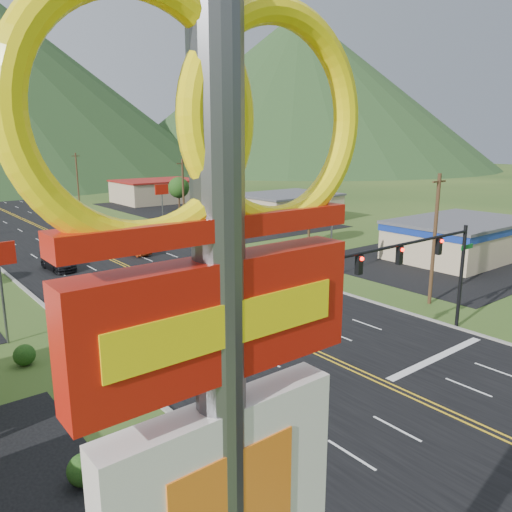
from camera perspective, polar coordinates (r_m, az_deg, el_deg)
pylon_sign at (r=6.19m, az=-4.00°, el=-16.65°), size 4.32×0.60×14.00m
traffic_signal at (r=31.97m, az=19.13°, el=-0.35°), size 13.10×0.43×7.00m
building_east_near at (r=57.94m, az=22.34°, el=2.08°), size 15.40×10.40×4.10m
building_east_mid at (r=78.17m, az=3.59°, el=5.58°), size 14.40×11.40×4.30m
building_east_far at (r=104.67m, az=-11.14°, el=7.32°), size 16.40×12.40×4.50m
pole_sign_east_a at (r=45.51m, az=8.67°, el=3.71°), size 2.00×0.18×6.40m
pole_sign_east_b at (r=71.02m, az=-10.71°, el=6.97°), size 2.00×0.18×6.40m
tree_east_a at (r=60.33m, az=6.12°, el=4.96°), size 3.84×3.84×5.82m
tree_east_b at (r=93.07m, az=-8.82°, el=7.73°), size 3.84×3.84×5.82m
utility_pole_a at (r=39.93m, az=19.72°, el=1.88°), size 1.60×0.28×10.00m
utility_pole_b at (r=66.91m, az=-8.30°, el=6.76°), size 1.60×0.28×10.00m
utility_pole_c at (r=103.31m, az=-19.74°, el=8.33°), size 1.60×0.28×10.00m
utility_pole_d at (r=141.66m, az=-25.14°, el=8.96°), size 1.60×0.28×10.00m
mountain_ne at (r=246.17m, az=4.90°, el=18.34°), size 180.00×180.00×70.00m
car_dark_mid at (r=52.14m, az=-21.67°, el=-0.74°), size 2.40×5.14×1.45m
car_red_far at (r=56.49m, az=-13.59°, el=0.81°), size 2.06×4.38×1.39m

